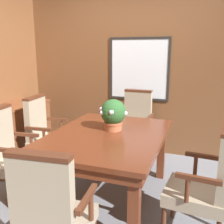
{
  "coord_description": "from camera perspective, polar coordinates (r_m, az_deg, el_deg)",
  "views": [
    {
      "loc": [
        1.0,
        -2.38,
        1.61
      ],
      "look_at": [
        0.08,
        0.23,
        0.94
      ],
      "focal_mm": 42.0,
      "sensor_mm": 36.0,
      "label": 1
    }
  ],
  "objects": [
    {
      "name": "ground_plane",
      "position": [
        3.04,
        -3.03,
        -18.45
      ],
      "size": [
        14.0,
        14.0,
        0.0
      ],
      "primitive_type": "plane",
      "color": "gray"
    },
    {
      "name": "wall_back",
      "position": [
        4.13,
        5.4,
        8.13
      ],
      "size": [
        7.2,
        0.08,
        2.45
      ],
      "color": "brown",
      "rests_on": "ground_plane"
    },
    {
      "name": "dining_table",
      "position": [
        2.79,
        -1.03,
        -6.59
      ],
      "size": [
        1.16,
        1.55,
        0.74
      ],
      "color": "maroon",
      "rests_on": "ground_plane"
    },
    {
      "name": "chair_left_far",
      "position": [
        3.55,
        -14.4,
        -4.5
      ],
      "size": [
        0.52,
        0.53,
        1.02
      ],
      "rotation": [
        0.0,
        0.0,
        1.65
      ],
      "color": "#562B19",
      "rests_on": "ground_plane"
    },
    {
      "name": "chair_head_far",
      "position": [
        3.9,
        5.1,
        -2.48
      ],
      "size": [
        0.52,
        0.51,
        1.02
      ],
      "rotation": [
        0.0,
        0.0,
        -0.05
      ],
      "color": "#562B19",
      "rests_on": "ground_plane"
    },
    {
      "name": "chair_right_near",
      "position": [
        2.37,
        19.83,
        -14.18
      ],
      "size": [
        0.53,
        0.53,
        1.02
      ],
      "rotation": [
        0.0,
        0.0,
        -1.66
      ],
      "color": "#562B19",
      "rests_on": "ground_plane"
    },
    {
      "name": "chair_head_near",
      "position": [
        1.91,
        -12.93,
        -21.01
      ],
      "size": [
        0.53,
        0.53,
        1.02
      ],
      "rotation": [
        0.0,
        0.0,
        3.24
      ],
      "color": "#562B19",
      "rests_on": "ground_plane"
    },
    {
      "name": "chair_left_near",
      "position": [
        3.02,
        -21.33,
        -8.23
      ],
      "size": [
        0.52,
        0.53,
        1.02
      ],
      "rotation": [
        0.0,
        0.0,
        1.66
      ],
      "color": "#562B19",
      "rests_on": "ground_plane"
    },
    {
      "name": "potted_plant",
      "position": [
        2.84,
        0.25,
        -0.43
      ],
      "size": [
        0.3,
        0.29,
        0.34
      ],
      "color": "#B2603D",
      "rests_on": "dining_table"
    },
    {
      "name": "sideboard_cabinet",
      "position": [
        4.04,
        -20.6,
        -4.48
      ],
      "size": [
        0.55,
        1.17,
        0.84
      ],
      "color": "brown",
      "rests_on": "ground_plane"
    }
  ]
}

